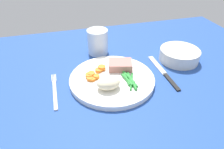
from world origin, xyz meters
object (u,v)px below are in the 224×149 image
dinner_plate (112,79)px  water_glass (98,43)px  salad_bowl (179,54)px  fork (55,91)px  knife (164,73)px  meat_portion (119,65)px

dinner_plate → water_glass: (-0.25, 19.48, 3.14)cm
salad_bowl → water_glass: bearing=153.3°
fork → water_glass: bearing=47.7°
dinner_plate → knife: 17.69cm
fork → water_glass: 26.51cm
dinner_plate → water_glass: size_ratio=2.88×
fork → knife: size_ratio=0.81×
meat_portion → salad_bowl: salad_bowl is taller
fork → salad_bowl: size_ratio=1.19×
water_glass → fork: bearing=-131.2°
water_glass → salad_bowl: water_glass is taller
fork → water_glass: water_glass is taller
knife → salad_bowl: size_ratio=1.47×
meat_portion → water_glass: (-3.80, 15.33, 1.10)cm
dinner_plate → meat_portion: 5.83cm
meat_portion → fork: (-21.11, -4.40, -2.65)cm
dinner_plate → water_glass: 19.73cm
meat_portion → dinner_plate: bearing=-130.6°
fork → dinner_plate: bearing=-0.3°
dinner_plate → meat_portion: meat_portion is taller
knife → water_glass: (-17.93, 19.76, 3.74)cm
dinner_plate → meat_portion: (3.55, 4.15, 2.05)cm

